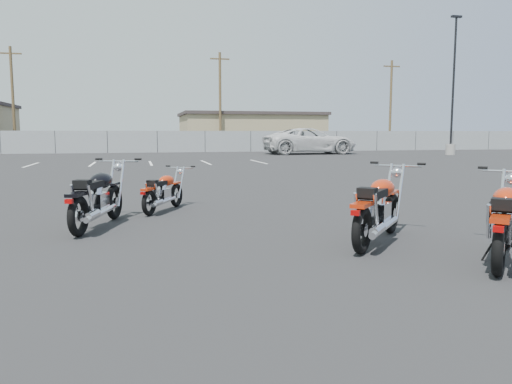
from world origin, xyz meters
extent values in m
plane|color=black|center=(0.00, 0.00, 0.00)|extent=(120.00, 120.00, 0.00)
torus|color=black|center=(-0.90, 3.61, 0.26)|extent=(0.34, 0.50, 0.52)
cylinder|color=silver|center=(-0.90, 3.61, 0.26)|extent=(0.14, 0.16, 0.14)
torus|color=black|center=(-1.53, 2.50, 0.26)|extent=(0.34, 0.50, 0.52)
cylinder|color=silver|center=(-1.53, 2.50, 0.26)|extent=(0.14, 0.16, 0.14)
cube|color=black|center=(-1.22, 3.05, 0.30)|extent=(0.53, 0.84, 0.05)
cube|color=silver|center=(-1.24, 3.02, 0.35)|extent=(0.38, 0.41, 0.26)
cylinder|color=silver|center=(-1.24, 3.02, 0.51)|extent=(0.26, 0.28, 0.23)
ellipsoid|color=#B5290B|center=(-1.14, 3.19, 0.63)|extent=(0.48, 0.57, 0.22)
cube|color=black|center=(-1.34, 2.83, 0.61)|extent=(0.43, 0.53, 0.09)
cube|color=black|center=(-1.45, 2.63, 0.65)|extent=(0.24, 0.23, 0.10)
cube|color=#B5290B|center=(-1.53, 2.49, 0.54)|extent=(0.32, 0.40, 0.04)
cube|color=#B5290B|center=(-0.90, 3.61, 0.54)|extent=(0.24, 0.31, 0.03)
cylinder|color=silver|center=(-1.37, 2.56, 0.48)|extent=(0.12, 0.16, 0.34)
cylinder|color=silver|center=(-1.55, 2.67, 0.48)|extent=(0.12, 0.16, 0.34)
cylinder|color=silver|center=(-1.22, 2.76, 0.24)|extent=(0.54, 0.88, 0.11)
cylinder|color=silver|center=(-1.36, 2.51, 0.26)|extent=(0.24, 0.32, 0.12)
cylinder|color=silver|center=(-0.78, 3.66, 0.54)|extent=(0.20, 0.32, 0.69)
cylinder|color=silver|center=(-0.92, 3.74, 0.54)|extent=(0.20, 0.32, 0.69)
sphere|color=silver|center=(-0.78, 3.82, 0.77)|extent=(0.19, 0.19, 0.14)
cylinder|color=silver|center=(-0.78, 3.84, 0.86)|extent=(0.55, 0.32, 0.03)
cylinder|color=black|center=(-0.52, 3.67, 0.89)|extent=(0.11, 0.08, 0.03)
cylinder|color=black|center=(-1.05, 3.97, 0.89)|extent=(0.11, 0.08, 0.03)
cylinder|color=black|center=(-1.37, 3.04, 0.13)|extent=(0.13, 0.09, 0.26)
cube|color=#990505|center=(-1.65, 2.29, 0.48)|extent=(0.10, 0.09, 0.05)
torus|color=black|center=(-2.18, 2.24, 0.33)|extent=(0.32, 0.67, 0.67)
cylinder|color=silver|center=(-2.18, 2.24, 0.33)|extent=(0.16, 0.20, 0.18)
torus|color=black|center=(-2.67, 0.70, 0.33)|extent=(0.32, 0.67, 0.67)
cylinder|color=silver|center=(-2.67, 0.70, 0.33)|extent=(0.16, 0.20, 0.18)
cube|color=black|center=(-2.43, 1.47, 0.38)|extent=(0.46, 1.15, 0.07)
cube|color=silver|center=(-2.44, 1.42, 0.45)|extent=(0.42, 0.50, 0.33)
cylinder|color=silver|center=(-2.44, 1.42, 0.65)|extent=(0.30, 0.33, 0.29)
ellipsoid|color=black|center=(-2.37, 1.66, 0.80)|extent=(0.52, 0.72, 0.29)
cube|color=black|center=(-2.53, 1.15, 0.78)|extent=(0.46, 0.67, 0.11)
cube|color=black|center=(-2.61, 0.89, 0.82)|extent=(0.29, 0.26, 0.13)
cube|color=black|center=(-2.67, 0.68, 0.68)|extent=(0.33, 0.51, 0.06)
cube|color=black|center=(-2.18, 2.24, 0.68)|extent=(0.25, 0.40, 0.04)
cylinder|color=silver|center=(-2.49, 0.82, 0.61)|extent=(0.11, 0.21, 0.44)
cylinder|color=silver|center=(-2.75, 0.90, 0.61)|extent=(0.11, 0.21, 0.44)
cylinder|color=silver|center=(-2.36, 1.10, 0.31)|extent=(0.46, 1.20, 0.14)
cylinder|color=silver|center=(-2.46, 0.76, 0.33)|extent=(0.25, 0.42, 0.15)
cylinder|color=silver|center=(-2.05, 2.34, 0.69)|extent=(0.18, 0.44, 0.88)
cylinder|color=silver|center=(-2.24, 2.40, 0.69)|extent=(0.18, 0.44, 0.88)
sphere|color=silver|center=(-2.09, 2.54, 0.98)|extent=(0.22, 0.22, 0.18)
cylinder|color=silver|center=(-2.08, 2.56, 1.09)|extent=(0.75, 0.27, 0.03)
cylinder|color=black|center=(-1.72, 2.42, 1.14)|extent=(0.14, 0.08, 0.04)
cylinder|color=black|center=(-2.46, 2.66, 1.14)|extent=(0.14, 0.08, 0.04)
cylinder|color=black|center=(-2.61, 1.41, 0.17)|extent=(0.17, 0.08, 0.33)
cube|color=#990505|center=(-2.76, 0.41, 0.61)|extent=(0.13, 0.10, 0.07)
torus|color=black|center=(2.29, -0.20, 0.33)|extent=(0.54, 0.58, 0.67)
cylinder|color=silver|center=(2.29, -0.20, 0.33)|extent=(0.20, 0.21, 0.18)
torus|color=black|center=(1.20, -1.39, 0.33)|extent=(0.54, 0.58, 0.67)
cylinder|color=silver|center=(1.20, -1.39, 0.33)|extent=(0.20, 0.21, 0.18)
cube|color=black|center=(1.75, -0.79, 0.38)|extent=(0.87, 0.94, 0.07)
cube|color=silver|center=(1.71, -0.83, 0.45)|extent=(0.52, 0.52, 0.33)
cylinder|color=silver|center=(1.71, -0.83, 0.65)|extent=(0.35, 0.36, 0.29)
ellipsoid|color=#B5290B|center=(1.88, -0.64, 0.80)|extent=(0.69, 0.71, 0.29)
cube|color=black|center=(1.52, -1.04, 0.78)|extent=(0.63, 0.65, 0.11)
cube|color=black|center=(1.33, -1.25, 0.83)|extent=(0.32, 0.31, 0.13)
cube|color=#B5290B|center=(1.19, -1.41, 0.69)|extent=(0.46, 0.48, 0.06)
cube|color=#B5290B|center=(2.29, -0.20, 0.69)|extent=(0.36, 0.38, 0.04)
cylinder|color=silver|center=(1.41, -1.36, 0.61)|extent=(0.18, 0.19, 0.44)
cylinder|color=silver|center=(1.22, -1.18, 0.61)|extent=(0.18, 0.19, 0.44)
cylinder|color=silver|center=(1.65, -1.16, 0.31)|extent=(0.90, 0.98, 0.14)
cylinder|color=silver|center=(1.41, -1.42, 0.33)|extent=(0.36, 0.38, 0.15)
cylinder|color=silver|center=(2.45, -0.16, 0.69)|extent=(0.34, 0.36, 0.88)
cylinder|color=silver|center=(2.31, -0.03, 0.69)|extent=(0.34, 0.36, 0.88)
sphere|color=silver|center=(2.50, 0.04, 0.98)|extent=(0.25, 0.25, 0.18)
cylinder|color=silver|center=(2.52, 0.05, 1.09)|extent=(0.60, 0.55, 0.03)
cylinder|color=black|center=(2.79, -0.23, 1.14)|extent=(0.13, 0.12, 0.04)
cylinder|color=black|center=(2.21, 0.30, 1.14)|extent=(0.13, 0.12, 0.04)
cylinder|color=black|center=(1.56, -0.77, 0.17)|extent=(0.15, 0.14, 0.33)
cube|color=#990505|center=(0.99, -1.62, 0.61)|extent=(0.13, 0.12, 0.07)
torus|color=black|center=(3.35, -1.58, 0.33)|extent=(0.54, 0.57, 0.66)
cylinder|color=silver|center=(3.35, -1.58, 0.33)|extent=(0.20, 0.20, 0.18)
torus|color=black|center=(2.26, -2.74, 0.33)|extent=(0.54, 0.57, 0.66)
cylinder|color=silver|center=(2.26, -2.74, 0.33)|extent=(0.20, 0.20, 0.18)
cube|color=black|center=(2.80, -2.16, 0.38)|extent=(0.87, 0.92, 0.07)
cube|color=silver|center=(2.77, -2.20, 0.44)|extent=(0.51, 0.52, 0.33)
cylinder|color=silver|center=(2.77, -2.20, 0.64)|extent=(0.35, 0.35, 0.29)
ellipsoid|color=#B5290B|center=(2.94, -2.01, 0.80)|extent=(0.69, 0.70, 0.28)
cube|color=black|center=(2.58, -2.40, 0.77)|extent=(0.63, 0.64, 0.11)
cube|color=black|center=(2.39, -2.60, 0.82)|extent=(0.31, 0.31, 0.13)
cube|color=#B5290B|center=(2.24, -2.76, 0.68)|extent=(0.46, 0.47, 0.06)
cube|color=#B5290B|center=(3.35, -1.58, 0.68)|extent=(0.36, 0.37, 0.04)
cylinder|color=silver|center=(2.27, -2.53, 0.61)|extent=(0.18, 0.19, 0.43)
cylinder|color=silver|center=(3.37, -1.41, 0.69)|extent=(0.34, 0.35, 0.87)
sphere|color=silver|center=(3.56, -1.35, 0.97)|extent=(0.25, 0.25, 0.18)
cylinder|color=silver|center=(3.58, -1.33, 1.08)|extent=(0.59, 0.55, 0.03)
cylinder|color=black|center=(3.28, -1.09, 1.13)|extent=(0.12, 0.12, 0.04)
cylinder|color=black|center=(2.62, -2.13, 0.17)|extent=(0.14, 0.14, 0.33)
cube|color=#990505|center=(2.05, -2.97, 0.61)|extent=(0.13, 0.12, 0.07)
cone|color=red|center=(3.18, 1.56, 0.17)|extent=(0.25, 0.25, 0.31)
cube|color=red|center=(3.18, 1.56, 0.01)|extent=(0.27, 0.27, 0.01)
cylinder|color=gray|center=(21.15, 25.45, 0.40)|extent=(0.70, 0.70, 0.80)
cylinder|color=black|center=(21.15, 25.45, 5.37)|extent=(0.16, 0.16, 9.14)
cube|color=black|center=(21.15, 25.45, 10.02)|extent=(0.80, 0.25, 0.15)
cube|color=gray|center=(0.00, 35.00, 0.90)|extent=(80.00, 0.04, 1.80)
cylinder|color=black|center=(-12.00, 35.00, 0.90)|extent=(0.06, 0.06, 1.80)
cylinder|color=black|center=(-8.00, 35.00, 0.90)|extent=(0.06, 0.06, 1.80)
cylinder|color=black|center=(-4.00, 35.00, 0.90)|extent=(0.06, 0.06, 1.80)
cylinder|color=black|center=(0.00, 35.00, 0.90)|extent=(0.06, 0.06, 1.80)
cylinder|color=black|center=(4.00, 35.00, 0.90)|extent=(0.06, 0.06, 1.80)
cylinder|color=black|center=(8.00, 35.00, 0.90)|extent=(0.06, 0.06, 1.80)
cylinder|color=black|center=(12.00, 35.00, 0.90)|extent=(0.06, 0.06, 1.80)
cylinder|color=black|center=(16.00, 35.00, 0.90)|extent=(0.06, 0.06, 1.80)
cylinder|color=black|center=(20.00, 35.00, 0.90)|extent=(0.06, 0.06, 1.80)
cylinder|color=black|center=(24.00, 35.00, 0.90)|extent=(0.06, 0.06, 1.80)
cylinder|color=black|center=(28.00, 35.00, 0.90)|extent=(0.06, 0.06, 1.80)
cylinder|color=black|center=(32.00, 35.00, 0.90)|extent=(0.06, 0.06, 1.80)
cube|color=#9A8B63|center=(10.00, 44.00, 1.70)|extent=(14.00, 9.00, 3.40)
cube|color=#39302F|center=(10.00, 44.00, 3.55)|extent=(14.40, 9.40, 0.30)
cylinder|color=#4D3C24|center=(-12.00, 40.00, 4.50)|extent=(0.24, 0.24, 9.00)
cube|color=#4D3C24|center=(-12.00, 40.00, 8.40)|extent=(1.80, 0.12, 0.12)
cylinder|color=#4D3C24|center=(6.00, 39.00, 4.50)|extent=(0.24, 0.24, 9.00)
cube|color=#4D3C24|center=(6.00, 39.00, 8.40)|extent=(1.80, 0.12, 0.12)
cylinder|color=#4D3C24|center=(24.00, 40.00, 4.50)|extent=(0.24, 0.24, 9.00)
cube|color=#4D3C24|center=(24.00, 40.00, 8.40)|extent=(1.80, 0.12, 0.12)
cube|color=silver|center=(-7.00, 20.00, 0.00)|extent=(0.12, 4.00, 0.01)
cube|color=silver|center=(-4.00, 20.00, 0.00)|extent=(0.12, 4.00, 0.01)
cube|color=silver|center=(-1.00, 20.00, 0.00)|extent=(0.12, 4.00, 0.01)
cube|color=silver|center=(2.00, 20.00, 0.00)|extent=(0.12, 4.00, 0.01)
cube|color=silver|center=(5.00, 20.00, 0.00)|extent=(0.12, 4.00, 0.01)
imported|color=silver|center=(11.43, 29.31, 1.58)|extent=(3.47, 8.38, 3.16)
camera|label=1|loc=(-1.75, -7.52, 1.65)|focal=35.00mm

